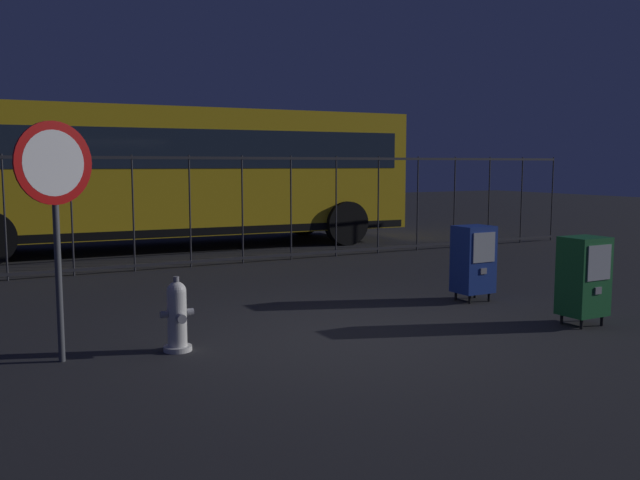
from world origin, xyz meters
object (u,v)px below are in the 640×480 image
object	(u,v)px
newspaper_box_primary	(584,276)
bus_near	(172,170)
fire_hydrant	(177,316)
newspaper_box_secondary	(473,259)
stop_sign	(55,191)

from	to	relation	value
newspaper_box_primary	bus_near	world-z (taller)	bus_near
fire_hydrant	newspaper_box_secondary	world-z (taller)	newspaper_box_secondary
bus_near	newspaper_box_primary	bearing A→B (deg)	-74.72
stop_sign	bus_near	distance (m)	8.80
stop_sign	bus_near	size ratio (longest dim) A/B	0.21
newspaper_box_secondary	bus_near	world-z (taller)	bus_near
fire_hydrant	stop_sign	distance (m)	1.65
newspaper_box_primary	fire_hydrant	bearing A→B (deg)	165.30
newspaper_box_primary	newspaper_box_secondary	bearing A→B (deg)	95.92
bus_near	fire_hydrant	bearing A→B (deg)	-102.95
stop_sign	fire_hydrant	bearing A→B (deg)	-7.90
fire_hydrant	stop_sign	world-z (taller)	stop_sign
bus_near	newspaper_box_secondary	bearing A→B (deg)	-73.40
newspaper_box_secondary	bus_near	distance (m)	8.03
fire_hydrant	bus_near	world-z (taller)	bus_near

